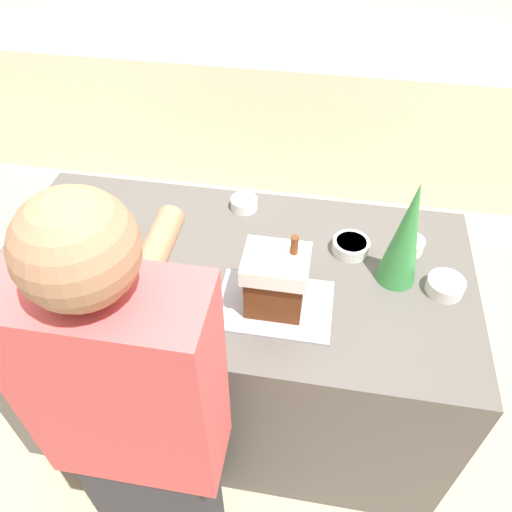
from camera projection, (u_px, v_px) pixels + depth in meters
The scene contains 12 objects.
ground_plane at pixel (238, 395), 2.41m from camera, with size 12.00×12.00×0.00m, color tan.
back_cabinet_block at pixel (290, 115), 3.46m from camera, with size 6.00×0.60×0.89m.
kitchen_island at pixel (235, 340), 2.10m from camera, with size 1.71×0.87×0.90m.
baking_tray at pixel (274, 305), 1.64m from camera, with size 0.38×0.26×0.01m.
gingerbread_house at pixel (276, 280), 1.56m from camera, with size 0.20×0.17×0.28m.
decorative_tree at pixel (407, 234), 1.60m from camera, with size 0.14×0.14×0.40m.
candy_bowl_far_left at pixel (351, 246), 1.82m from camera, with size 0.13×0.13×0.05m.
candy_bowl_near_tray_right at pixel (410, 245), 1.81m from camera, with size 0.10×0.10×0.05m.
candy_bowl_center_rear at pixel (445, 285), 1.68m from camera, with size 0.13×0.13×0.05m.
candy_bowl_near_tray_left at pixel (244, 203), 1.99m from camera, with size 0.11×0.11×0.04m.
cookbook at pixel (86, 211), 1.98m from camera, with size 0.19×0.14×0.02m.
person at pixel (143, 437), 1.35m from camera, with size 0.45×0.56×1.70m.
Camera 1 is at (0.30, -1.21, 2.18)m, focal length 35.00 mm.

